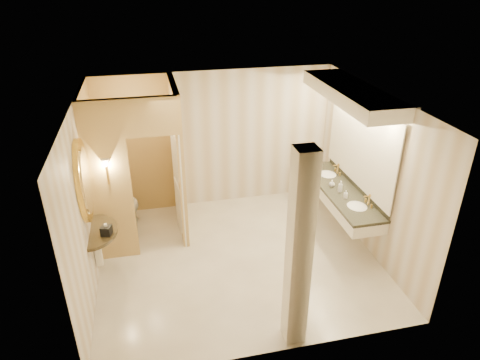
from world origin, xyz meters
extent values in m
plane|color=white|center=(0.00, 0.00, 0.00)|extent=(4.50, 4.50, 0.00)
plane|color=white|center=(0.00, 0.00, 2.70)|extent=(4.50, 4.50, 0.00)
cube|color=beige|center=(0.00, 2.00, 1.35)|extent=(4.50, 0.02, 2.70)
cube|color=beige|center=(0.00, -2.00, 1.35)|extent=(4.50, 0.02, 2.70)
cube|color=beige|center=(-2.25, 0.00, 1.35)|extent=(0.02, 4.00, 2.70)
cube|color=beige|center=(2.25, 0.00, 1.35)|extent=(0.02, 4.00, 2.70)
cube|color=tan|center=(-0.80, 1.25, 1.35)|extent=(0.10, 1.50, 2.70)
cube|color=tan|center=(-1.93, 0.50, 1.35)|extent=(0.65, 0.10, 2.70)
cube|color=tan|center=(-1.20, 0.50, 2.40)|extent=(0.80, 0.10, 0.60)
cube|color=white|center=(-0.84, 0.90, 1.05)|extent=(0.12, 0.80, 2.10)
cylinder|color=gold|center=(-1.93, 0.43, 1.55)|extent=(0.03, 0.03, 0.30)
cone|color=white|center=(-1.93, 0.43, 1.75)|extent=(0.14, 0.14, 0.14)
cube|color=white|center=(1.95, 0.40, 0.73)|extent=(0.60, 2.25, 0.24)
cube|color=black|center=(1.95, 0.40, 0.85)|extent=(0.64, 2.29, 0.05)
cube|color=black|center=(2.23, 0.40, 0.92)|extent=(0.03, 2.25, 0.10)
ellipsoid|color=white|center=(1.95, -0.21, 0.83)|extent=(0.40, 0.44, 0.15)
cylinder|color=gold|center=(2.15, -0.21, 0.96)|extent=(0.03, 0.03, 0.22)
ellipsoid|color=white|center=(1.95, 1.01, 0.83)|extent=(0.40, 0.44, 0.15)
cylinder|color=gold|center=(2.15, 1.01, 0.96)|extent=(0.03, 0.03, 0.22)
cube|color=white|center=(2.23, 0.40, 1.70)|extent=(0.03, 2.25, 1.40)
cube|color=white|center=(1.95, 0.40, 2.59)|extent=(0.75, 2.45, 0.22)
cylinder|color=black|center=(-2.23, -0.01, 0.85)|extent=(0.95, 0.95, 0.05)
cube|color=white|center=(-2.19, -0.01, 0.55)|extent=(0.10, 0.10, 0.60)
cylinder|color=gold|center=(-2.21, -0.01, 1.70)|extent=(0.07, 0.95, 0.95)
cylinder|color=white|center=(-2.17, -0.01, 1.70)|extent=(0.02, 0.76, 0.76)
cube|color=white|center=(0.35, -1.80, 1.35)|extent=(0.26, 0.26, 2.70)
cube|color=black|center=(-2.00, -0.16, 0.95)|extent=(0.18, 0.18, 0.14)
imported|color=white|center=(-1.79, 1.38, 0.38)|extent=(0.54, 0.81, 0.76)
imported|color=beige|center=(1.88, 0.09, 0.94)|extent=(0.08, 0.08, 0.14)
imported|color=silver|center=(1.82, 0.52, 0.94)|extent=(0.13, 0.13, 0.13)
imported|color=#C6B28C|center=(1.88, 0.31, 0.98)|extent=(0.09, 0.09, 0.21)
camera|label=1|loc=(-1.24, -5.67, 4.42)|focal=32.00mm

